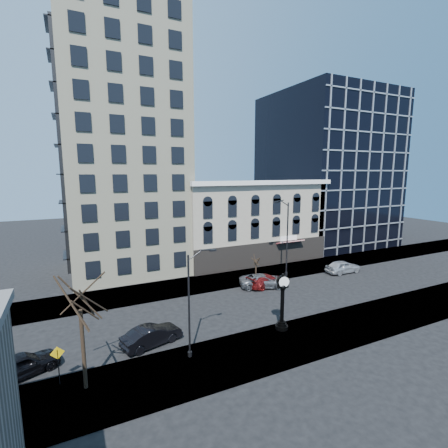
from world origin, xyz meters
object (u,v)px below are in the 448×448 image
street_lamp_near (196,275)px  car_near_a (21,365)px  car_near_b (152,335)px  warning_sign (58,359)px  street_clock (282,304)px

street_lamp_near → car_near_a: bearing=167.3°
car_near_b → street_lamp_near: bearing=-154.2°
street_lamp_near → car_near_b: street_lamp_near is taller
car_near_b → warning_sign: bearing=95.0°
street_clock → car_near_a: street_clock is taller
street_clock → warning_sign: (-17.33, -0.00, -0.48)m
street_clock → street_lamp_near: bearing=-157.7°
street_lamp_near → warning_sign: street_lamp_near is taller
warning_sign → car_near_a: (-2.35, 2.24, -1.09)m
street_lamp_near → car_near_a: size_ratio=1.70×
street_lamp_near → warning_sign: size_ratio=3.14×
street_clock → car_near_b: size_ratio=1.04×
car_near_a → car_near_b: 8.91m
car_near_a → car_near_b: (8.91, 0.22, -0.02)m
street_lamp_near → warning_sign: (-9.25, 0.59, -4.39)m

